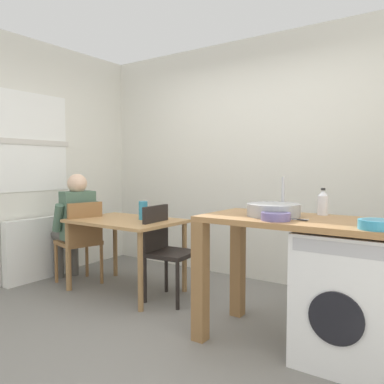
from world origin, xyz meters
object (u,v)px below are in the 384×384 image
at_px(washing_machine, 348,297).
at_px(vase, 143,210).
at_px(chair_person_seat, 81,238).
at_px(chair_opposite, 165,247).
at_px(colander, 377,224).
at_px(seated_person, 75,221).
at_px(bottle_tall_green, 323,203).
at_px(mixing_bowl, 276,216).
at_px(dining_table, 126,229).

bearing_deg(washing_machine, vase, 171.39).
relative_size(chair_person_seat, vase, 4.80).
xyz_separation_m(chair_opposite, vase, (-0.33, 0.06, 0.33)).
xyz_separation_m(chair_person_seat, vase, (0.70, 0.22, 0.33)).
bearing_deg(chair_opposite, colander, 71.18).
xyz_separation_m(seated_person, vase, (0.85, 0.18, 0.16)).
height_order(bottle_tall_green, mixing_bowl, bottle_tall_green).
distance_m(dining_table, chair_person_seat, 0.58).
bearing_deg(colander, chair_person_seat, 173.97).
bearing_deg(vase, chair_opposite, -9.83).
height_order(bottle_tall_green, vase, bottle_tall_green).
relative_size(seated_person, mixing_bowl, 6.18).
distance_m(chair_opposite, colander, 2.02).
bearing_deg(chair_opposite, dining_table, -89.74).
relative_size(bottle_tall_green, vase, 1.06).
distance_m(washing_machine, bottle_tall_green, 0.69).
height_order(bottle_tall_green, colander, bottle_tall_green).
distance_m(bottle_tall_green, mixing_bowl, 0.50).
bearing_deg(bottle_tall_green, chair_opposite, -179.52).
bearing_deg(colander, dining_table, 169.84).
bearing_deg(chair_person_seat, washing_machine, -77.48).
bearing_deg(chair_person_seat, dining_table, -63.33).
bearing_deg(washing_machine, chair_opposite, 171.62).
bearing_deg(dining_table, chair_person_seat, -167.79).
bearing_deg(vase, chair_person_seat, -162.61).
relative_size(chair_opposite, mixing_bowl, 4.64).
bearing_deg(bottle_tall_green, chair_person_seat, -176.01).
xyz_separation_m(chair_opposite, bottle_tall_green, (1.48, 0.01, 0.50)).
xyz_separation_m(chair_opposite, seated_person, (-1.18, -0.12, 0.16)).
xyz_separation_m(colander, vase, (-2.24, 0.53, -0.12)).
bearing_deg(chair_opposite, mixing_bowl, 65.92).
height_order(seated_person, washing_machine, seated_person).
bearing_deg(vase, seated_person, -168.20).
relative_size(colander, vase, 1.07).
bearing_deg(chair_person_seat, bottle_tall_green, -71.56).
xyz_separation_m(chair_opposite, colander, (1.92, -0.47, 0.44)).
bearing_deg(colander, seated_person, 173.54).
relative_size(dining_table, seated_person, 0.92).
bearing_deg(dining_table, colander, -10.16).
height_order(washing_machine, mixing_bowl, mixing_bowl).
relative_size(chair_opposite, washing_machine, 1.05).
xyz_separation_m(chair_person_seat, bottle_tall_green, (2.50, 0.17, 0.50)).
relative_size(chair_person_seat, bottle_tall_green, 4.53).
height_order(colander, vase, colander).
distance_m(chair_person_seat, chair_opposite, 1.04).
distance_m(chair_person_seat, vase, 0.80).
distance_m(chair_opposite, washing_machine, 1.75).
height_order(chair_person_seat, chair_opposite, same).
bearing_deg(bottle_tall_green, colander, -47.83).
height_order(chair_opposite, colander, colander).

